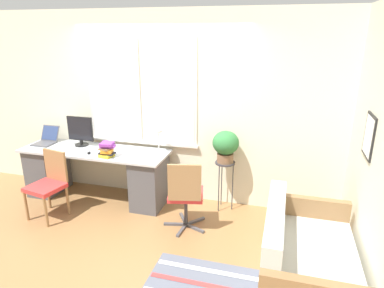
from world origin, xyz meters
name	(u,v)px	position (x,y,z in m)	size (l,w,h in m)	color
ground_plane	(145,217)	(0.00, 0.00, 0.00)	(14.00, 14.00, 0.00)	olive
wall_back_with_window	(161,107)	(-0.02, 0.75, 1.36)	(9.00, 0.12, 2.70)	beige
wall_right_with_picture	(368,137)	(2.58, 0.00, 1.35)	(0.08, 9.00, 2.70)	beige
desk	(96,172)	(-0.90, 0.34, 0.41)	(2.18, 0.67, 0.77)	#B2B7BC
laptop	(46,140)	(-1.78, 0.41, 0.82)	(0.29, 0.36, 0.24)	#4C4C51
monitor	(80,131)	(-1.20, 0.47, 0.99)	(0.41, 0.20, 0.44)	black
keyboard	(71,151)	(-1.18, 0.16, 0.77)	(0.44, 0.12, 0.02)	silver
mouse	(89,153)	(-0.88, 0.16, 0.78)	(0.04, 0.06, 0.03)	black
desk_lamp	(158,135)	(0.03, 0.50, 1.02)	(0.15, 0.15, 0.36)	white
book_stack	(107,150)	(-0.58, 0.13, 0.87)	(0.22, 0.20, 0.20)	yellow
desk_chair_wooden	(49,183)	(-1.24, -0.29, 0.48)	(0.49, 0.50, 0.89)	olive
office_chair_swivel	(185,194)	(0.62, -0.13, 0.49)	(0.56, 0.55, 0.94)	#47474C
couch_loveseat	(304,265)	(2.02, -0.87, 0.29)	(0.85, 1.46, 0.85)	beige
plant_stand	(225,168)	(0.99, 0.52, 0.62)	(0.27, 0.27, 0.71)	#333338
potted_plant	(226,145)	(0.99, 0.52, 0.95)	(0.36, 0.36, 0.44)	brown
floor_rug_striped	(221,288)	(1.26, -1.06, 0.00)	(1.50, 0.75, 0.01)	#565B6B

